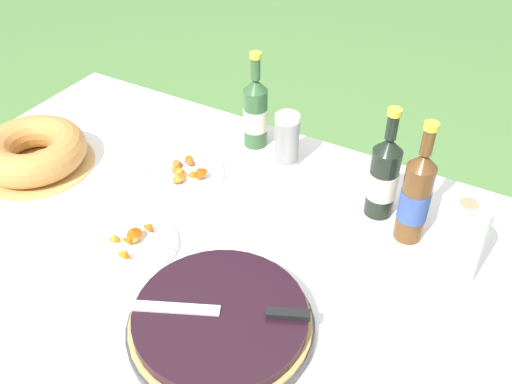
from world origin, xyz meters
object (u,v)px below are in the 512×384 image
at_px(berry_tart, 221,321).
at_px(snack_plate_left, 131,243).
at_px(juice_bottle_red, 384,177).
at_px(bundt_cake, 33,151).
at_px(cider_bottle_green, 256,112).
at_px(snack_plate_near, 184,172).
at_px(cider_bottle_amber, 416,197).
at_px(paper_towel_roll, 458,242).
at_px(serving_knife, 234,311).
at_px(cup_stack, 287,140).

height_order(berry_tart, snack_plate_left, berry_tart).
bearing_deg(juice_bottle_red, snack_plate_left, -138.49).
height_order(bundt_cake, cider_bottle_green, cider_bottle_green).
relative_size(juice_bottle_red, snack_plate_near, 1.32).
relative_size(berry_tart, juice_bottle_red, 1.28).
distance_m(cider_bottle_amber, juice_bottle_red, 0.11).
distance_m(bundt_cake, juice_bottle_red, 0.99).
relative_size(juice_bottle_red, paper_towel_roll, 1.40).
xyz_separation_m(bundt_cake, snack_plate_left, (0.46, -0.13, -0.04)).
bearing_deg(serving_knife, snack_plate_near, -68.77).
distance_m(berry_tart, snack_plate_near, 0.56).
height_order(snack_plate_left, paper_towel_roll, paper_towel_roll).
bearing_deg(snack_plate_left, snack_plate_near, 100.46).
relative_size(bundt_cake, cup_stack, 2.06).
bearing_deg(cider_bottle_green, bundt_cake, -140.03).
xyz_separation_m(serving_knife, juice_bottle_red, (0.13, 0.52, 0.05)).
xyz_separation_m(serving_knife, cup_stack, (-0.19, 0.60, 0.02)).
bearing_deg(juice_bottle_red, berry_tart, -106.08).
height_order(cup_stack, cider_bottle_amber, cider_bottle_amber).
xyz_separation_m(serving_knife, cider_bottle_amber, (0.22, 0.47, 0.06)).
xyz_separation_m(cider_bottle_green, juice_bottle_red, (0.44, -0.12, 0.00)).
bearing_deg(cider_bottle_amber, juice_bottle_red, 151.62).
distance_m(cider_bottle_amber, paper_towel_roll, 0.15).
height_order(serving_knife, cider_bottle_amber, cider_bottle_amber).
xyz_separation_m(berry_tart, serving_knife, (0.03, 0.01, 0.04)).
bearing_deg(berry_tart, cup_stack, 104.76).
xyz_separation_m(juice_bottle_red, paper_towel_roll, (0.22, -0.14, -0.01)).
bearing_deg(juice_bottle_red, serving_knife, -103.71).
xyz_separation_m(berry_tart, cup_stack, (-0.16, 0.61, 0.05)).
bearing_deg(snack_plate_near, snack_plate_left, -79.54).
bearing_deg(bundt_cake, snack_plate_near, 23.34).
distance_m(serving_knife, cider_bottle_amber, 0.52).
height_order(cup_stack, paper_towel_roll, paper_towel_roll).
height_order(serving_knife, snack_plate_near, serving_knife).
height_order(juice_bottle_red, snack_plate_near, juice_bottle_red).
relative_size(serving_knife, juice_bottle_red, 1.12).
bearing_deg(bundt_cake, berry_tart, -16.43).
distance_m(serving_knife, cider_bottle_green, 0.71).
relative_size(cup_stack, paper_towel_roll, 0.73).
distance_m(cup_stack, juice_bottle_red, 0.32).
bearing_deg(cider_bottle_amber, snack_plate_left, -147.15).
xyz_separation_m(snack_plate_left, paper_towel_roll, (0.71, 0.29, 0.10)).
distance_m(berry_tart, cider_bottle_green, 0.72).
relative_size(berry_tart, paper_towel_roll, 1.79).
distance_m(juice_bottle_red, paper_towel_roll, 0.26).
height_order(serving_knife, snack_plate_left, serving_knife).
height_order(juice_bottle_red, paper_towel_roll, juice_bottle_red).
relative_size(serving_knife, bundt_cake, 1.04).
xyz_separation_m(bundt_cake, paper_towel_roll, (1.16, 0.16, 0.06)).
relative_size(cider_bottle_green, juice_bottle_red, 0.97).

